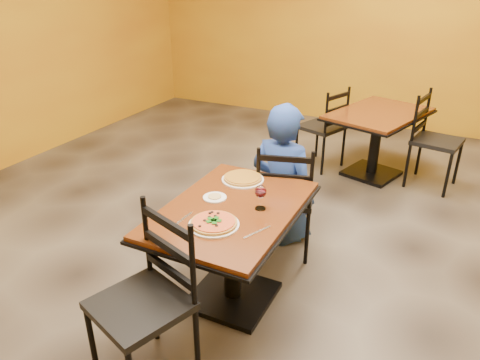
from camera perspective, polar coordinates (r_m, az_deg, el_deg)
The scene contains 18 objects.
floor at distance 3.71m, azimuth 2.62°, elevation -10.26°, with size 7.00×8.00×0.01m, color black.
wall_back at distance 6.92m, azimuth 17.15°, elevation 18.79°, with size 7.00×0.01×3.00m, color gold.
table_main at distance 3.03m, azimuth -1.02°, elevation -6.63°, with size 0.83×1.23×0.75m.
table_second at distance 5.21m, azimuth 17.01°, elevation 6.23°, with size 1.12×1.37×0.75m.
chair_main_near at distance 2.56m, azimuth -12.58°, elevation -15.42°, with size 0.46×0.46×1.02m, color black, non-canonical shape.
chair_main_far at distance 3.65m, azimuth 5.77°, elevation -2.14°, with size 0.44×0.44×0.97m, color black, non-canonical shape.
chair_second_left at distance 5.35m, azimuth 10.30°, elevation 6.60°, with size 0.43×0.43×0.96m, color black, non-canonical shape.
chair_second_right at distance 5.17m, azimuth 23.76°, elevation 4.46°, with size 0.46×0.46×1.01m, color black, non-canonical shape.
diner at distance 3.80m, azimuth 5.49°, elevation 1.01°, with size 0.60×0.40×1.20m, color #1B4B96.
plate_main at distance 2.73m, azimuth -3.34°, elevation -5.68°, with size 0.31×0.31×0.01m, color white.
pizza_main at distance 2.72m, azimuth -3.35°, elevation -5.39°, with size 0.28×0.28×0.02m, color maroon.
plate_far at distance 3.29m, azimuth 0.35°, elevation 0.06°, with size 0.31×0.31×0.01m, color white.
pizza_far at distance 3.28m, azimuth 0.36°, elevation 0.32°, with size 0.28×0.28×0.02m, color #B98E23.
side_plate at distance 3.04m, azimuth -3.23°, elevation -2.24°, with size 0.16×0.16×0.01m, color white.
dip at distance 3.03m, azimuth -3.23°, elevation -2.08°, with size 0.09×0.09×0.01m, color tan.
wine_glass at distance 2.87m, azimuth 2.63°, elevation -2.07°, with size 0.08×0.08×0.18m, color white, non-canonical shape.
fork at distance 2.81m, azimuth -7.26°, elevation -4.95°, with size 0.01×0.19×0.00m, color silver.
knife at distance 2.66m, azimuth 2.19°, elevation -6.63°, with size 0.01×0.21×0.00m, color silver.
Camera 1 is at (1.18, -2.78, 2.15)m, focal length 33.58 mm.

